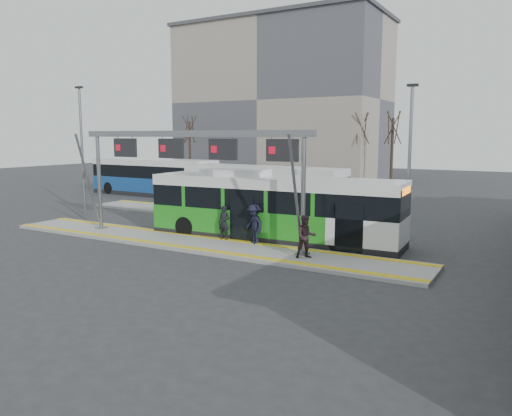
{
  "coord_description": "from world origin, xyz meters",
  "views": [
    {
      "loc": [
        14.16,
        -18.45,
        5.13
      ],
      "look_at": [
        1.65,
        3.0,
        1.5
      ],
      "focal_mm": 35.0,
      "sensor_mm": 36.0,
      "label": 1
    }
  ],
  "objects_px": {
    "passenger_b": "(306,237)",
    "passenger_a": "(224,223)",
    "gantry": "(190,153)",
    "hero_bus": "(273,209)",
    "passenger_c": "(254,224)"
  },
  "relations": [
    {
      "from": "passenger_a",
      "to": "passenger_b",
      "type": "relative_size",
      "value": 0.94
    },
    {
      "from": "hero_bus",
      "to": "passenger_a",
      "type": "relative_size",
      "value": 7.67
    },
    {
      "from": "passenger_b",
      "to": "passenger_a",
      "type": "bearing_deg",
      "value": 125.8
    },
    {
      "from": "gantry",
      "to": "hero_bus",
      "type": "relative_size",
      "value": 1.03
    },
    {
      "from": "hero_bus",
      "to": "passenger_a",
      "type": "height_order",
      "value": "hero_bus"
    },
    {
      "from": "passenger_a",
      "to": "passenger_c",
      "type": "distance_m",
      "value": 1.69
    },
    {
      "from": "gantry",
      "to": "passenger_a",
      "type": "height_order",
      "value": "gantry"
    },
    {
      "from": "hero_bus",
      "to": "passenger_a",
      "type": "bearing_deg",
      "value": -140.35
    },
    {
      "from": "hero_bus",
      "to": "passenger_c",
      "type": "distance_m",
      "value": 1.73
    },
    {
      "from": "gantry",
      "to": "passenger_b",
      "type": "bearing_deg",
      "value": -4.46
    },
    {
      "from": "passenger_a",
      "to": "passenger_c",
      "type": "height_order",
      "value": "passenger_c"
    },
    {
      "from": "gantry",
      "to": "hero_bus",
      "type": "xyz_separation_m",
      "value": [
        3.09,
        2.49,
        -2.72
      ]
    },
    {
      "from": "gantry",
      "to": "passenger_c",
      "type": "relative_size",
      "value": 7.08
    },
    {
      "from": "gantry",
      "to": "passenger_b",
      "type": "relative_size",
      "value": 7.36
    },
    {
      "from": "gantry",
      "to": "passenger_c",
      "type": "distance_m",
      "value": 4.5
    }
  ]
}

